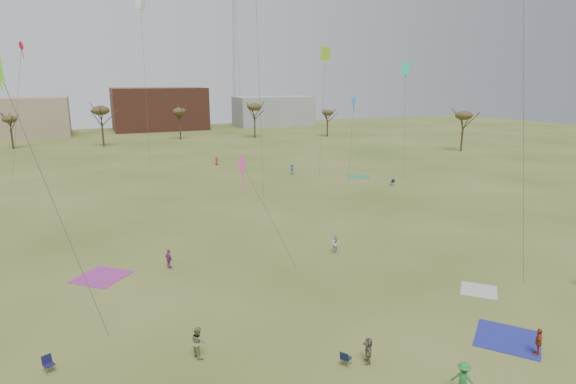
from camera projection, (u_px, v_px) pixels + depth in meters
name	position (u px, v px, depth m)	size (l,w,h in m)	color
ground	(360.00, 315.00, 30.67)	(260.00, 260.00, 0.00)	#41571B
flyer_near_center	(463.00, 379.00, 22.70)	(1.14, 0.66, 1.77)	#287A36
spectator_fore_a	(538.00, 342.00, 26.12)	(0.91, 0.38, 1.56)	#98361A
spectator_fore_b	(198.00, 342.00, 25.89)	(0.87, 0.68, 1.79)	#858554
spectator_fore_c	(368.00, 350.00, 25.38)	(1.34, 0.43, 1.45)	brown
spectator_mid_d	(169.00, 259.00, 37.97)	(0.94, 0.39, 1.61)	#963E8D
spectator_mid_e	(336.00, 244.00, 41.21)	(0.82, 0.64, 1.69)	silver
flyer_far_b	(216.00, 161.00, 82.71)	(0.73, 0.48, 1.50)	red
flyer_far_c	(292.00, 169.00, 74.82)	(1.04, 0.60, 1.61)	navy
blanket_blue	(508.00, 339.00, 27.83)	(3.49, 3.49, 0.03)	#222997
blanket_cream	(479.00, 291.00, 34.14)	(2.45, 2.45, 0.03)	beige
blanket_plum	(101.00, 277.00, 36.45)	(3.48, 3.48, 0.03)	#A2318E
blanket_olive	(358.00, 177.00, 73.16)	(3.30, 3.30, 0.03)	#328B5B
camp_chair_left	(49.00, 367.00, 24.69)	(0.67, 0.69, 0.87)	#16153A
camp_chair_center	(346.00, 361.00, 25.24)	(0.73, 0.72, 0.87)	#131D35
camp_chair_right	(392.00, 184.00, 67.29)	(0.70, 0.67, 0.87)	#121932
kites_aloft	(201.00, 12.00, 53.28)	(73.15, 57.76, 26.95)	red
tree_line	(150.00, 116.00, 98.71)	(117.44, 49.32, 8.91)	#3A2B1E
building_tan	(0.00, 118.00, 119.08)	(32.00, 14.00, 10.00)	#937F60
building_brick	(159.00, 109.00, 138.51)	(26.00, 16.00, 12.00)	brown
building_grey	(274.00, 111.00, 150.37)	(24.00, 12.00, 9.00)	gray
radio_tower	(236.00, 63.00, 149.37)	(1.51, 1.72, 41.00)	#9EA3A8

